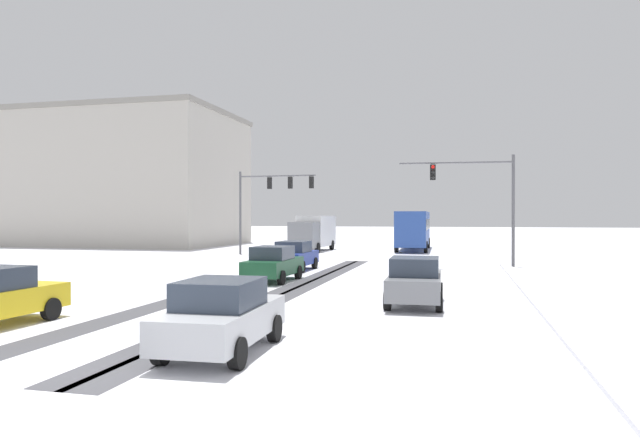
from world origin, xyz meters
TOP-DOWN VIEW (x-y plane):
  - ground_plane at (0.00, 0.00)m, footprint 300.00×300.00m
  - wheel_track_left_lane at (0.62, 13.29)m, footprint 0.87×29.24m
  - wheel_track_right_lane at (-0.03, 13.29)m, footprint 0.81×29.24m
  - wheel_track_center at (-2.86, 13.29)m, footprint 1.09×29.24m
  - sidewalk_kerb_right at (11.28, 11.96)m, footprint 4.00×29.24m
  - traffic_signal_near_right at (8.08, 24.43)m, footprint 6.51×0.71m
  - traffic_signal_far_left at (-7.39, 32.46)m, footprint 6.28×0.58m
  - car_blue_lead at (-1.95, 20.60)m, footprint 1.89×4.13m
  - car_dark_green_second at (-1.40, 15.28)m, footprint 1.89×4.13m
  - car_grey_third at (5.46, 9.72)m, footprint 1.92×4.15m
  - car_silver_fifth at (1.85, 1.96)m, footprint 1.93×4.15m
  - bus_oncoming at (2.96, 41.29)m, footprint 2.87×11.06m
  - box_truck_delivery at (-5.24, 37.72)m, footprint 2.46×7.46m
  - office_building_far_left_block at (-29.60, 44.12)m, footprint 27.02×15.82m

SIDE VIEW (x-z plane):
  - ground_plane at x=0.00m, z-range 0.00..0.00m
  - wheel_track_left_lane at x=0.62m, z-range 0.00..0.01m
  - wheel_track_right_lane at x=-0.03m, z-range 0.00..0.01m
  - wheel_track_center at x=-2.86m, z-range 0.00..0.01m
  - sidewalk_kerb_right at x=11.28m, z-range 0.00..0.12m
  - car_blue_lead at x=-1.95m, z-range 0.01..1.63m
  - car_dark_green_second at x=-1.40m, z-range 0.01..1.63m
  - car_grey_third at x=5.46m, z-range 0.01..1.63m
  - car_silver_fifth at x=1.85m, z-range 0.01..1.63m
  - box_truck_delivery at x=-5.24m, z-range 0.12..3.14m
  - bus_oncoming at x=2.96m, z-range 0.30..3.68m
  - traffic_signal_near_right at x=8.08m, z-range 1.21..7.71m
  - traffic_signal_far_left at x=-7.39m, z-range 1.55..8.05m
  - office_building_far_left_block at x=-29.60m, z-range 0.01..13.70m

